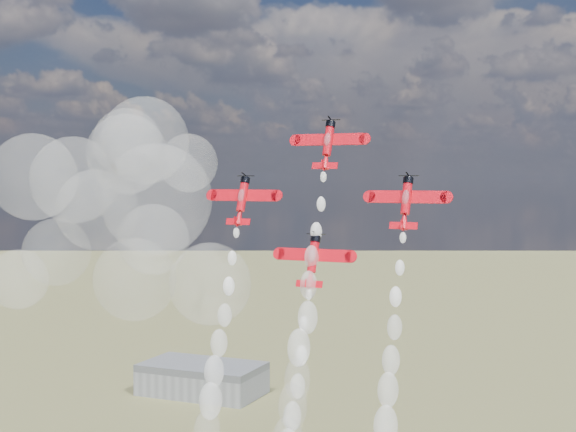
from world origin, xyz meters
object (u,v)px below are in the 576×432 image
(hangar, at_px, (202,379))
(plane_left, at_px, (242,199))
(plane_slot, at_px, (313,260))
(plane_right, at_px, (406,201))
(plane_lead, at_px, (328,143))

(hangar, distance_m, plane_left, 212.03)
(hangar, distance_m, plane_slot, 218.88)
(plane_right, distance_m, plane_slot, 17.98)
(plane_left, distance_m, plane_slot, 17.98)
(plane_lead, relative_size, plane_right, 1.00)
(plane_right, bearing_deg, hangar, 128.19)
(plane_right, height_order, plane_slot, plane_right)
(plane_lead, bearing_deg, plane_slot, -90.00)
(plane_lead, relative_size, plane_slot, 1.00)
(plane_lead, height_order, plane_slot, plane_lead)
(hangar, height_order, plane_right, plane_right)
(hangar, xyz_separation_m, plane_lead, (116.84, -163.70, 90.67))
(plane_left, bearing_deg, plane_right, 0.00)
(plane_left, distance_m, plane_right, 29.45)
(plane_lead, distance_m, plane_left, 17.98)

